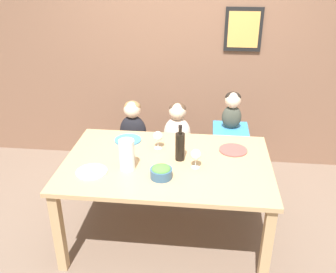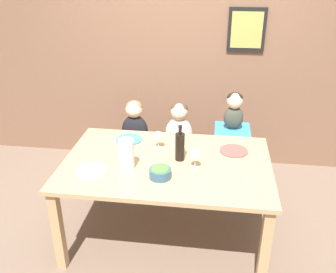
# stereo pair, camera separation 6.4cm
# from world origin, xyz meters

# --- Properties ---
(ground_plane) EXTENTS (14.00, 14.00, 0.00)m
(ground_plane) POSITION_xyz_m (0.00, 0.00, 0.00)
(ground_plane) COLOR #705B4C
(wall_back) EXTENTS (10.00, 0.09, 2.70)m
(wall_back) POSITION_xyz_m (0.00, 1.42, 1.35)
(wall_back) COLOR brown
(wall_back) RESTS_ON ground_plane
(dining_table) EXTENTS (1.62, 1.05, 0.73)m
(dining_table) POSITION_xyz_m (0.00, 0.00, 0.64)
(dining_table) COLOR tan
(dining_table) RESTS_ON ground_plane
(chair_far_left) EXTENTS (0.39, 0.39, 0.45)m
(chair_far_left) POSITION_xyz_m (-0.42, 0.76, 0.38)
(chair_far_left) COLOR silver
(chair_far_left) RESTS_ON ground_plane
(chair_far_center) EXTENTS (0.39, 0.39, 0.45)m
(chair_far_center) POSITION_xyz_m (0.02, 0.76, 0.38)
(chair_far_center) COLOR silver
(chair_far_center) RESTS_ON ground_plane
(chair_right_highchair) EXTENTS (0.33, 0.33, 0.69)m
(chair_right_highchair) POSITION_xyz_m (0.53, 0.76, 0.54)
(chair_right_highchair) COLOR silver
(chair_right_highchair) RESTS_ON ground_plane
(person_child_left) EXTENTS (0.26, 0.17, 0.47)m
(person_child_left) POSITION_xyz_m (-0.42, 0.76, 0.70)
(person_child_left) COLOR black
(person_child_left) RESTS_ON chair_far_left
(person_child_center) EXTENTS (0.26, 0.17, 0.47)m
(person_child_center) POSITION_xyz_m (0.02, 0.76, 0.70)
(person_child_center) COLOR beige
(person_child_center) RESTS_ON chair_far_center
(person_baby_right) EXTENTS (0.18, 0.15, 0.36)m
(person_baby_right) POSITION_xyz_m (0.53, 0.76, 0.90)
(person_baby_right) COLOR #3D4238
(person_baby_right) RESTS_ON chair_right_highchair
(wine_bottle) EXTENTS (0.07, 0.07, 0.30)m
(wine_bottle) POSITION_xyz_m (0.10, 0.05, 0.85)
(wine_bottle) COLOR black
(wine_bottle) RESTS_ON dining_table
(paper_towel_roll) EXTENTS (0.12, 0.12, 0.24)m
(paper_towel_roll) POSITION_xyz_m (-0.28, -0.14, 0.84)
(paper_towel_roll) COLOR white
(paper_towel_roll) RESTS_ON dining_table
(wine_glass_near) EXTENTS (0.08, 0.08, 0.15)m
(wine_glass_near) POSITION_xyz_m (0.22, -0.07, 0.83)
(wine_glass_near) COLOR white
(wine_glass_near) RESTS_ON dining_table
(wine_glass_far) EXTENTS (0.08, 0.08, 0.15)m
(wine_glass_far) POSITION_xyz_m (-0.10, 0.22, 0.83)
(wine_glass_far) COLOR white
(wine_glass_far) RESTS_ON dining_table
(salad_bowl_large) EXTENTS (0.16, 0.16, 0.10)m
(salad_bowl_large) POSITION_xyz_m (-0.01, -0.23, 0.77)
(salad_bowl_large) COLOR #335675
(salad_bowl_large) RESTS_ON dining_table
(dinner_plate_front_left) EXTENTS (0.23, 0.23, 0.01)m
(dinner_plate_front_left) POSITION_xyz_m (-0.54, -0.22, 0.73)
(dinner_plate_front_left) COLOR silver
(dinner_plate_front_left) RESTS_ON dining_table
(dinner_plate_back_left) EXTENTS (0.23, 0.23, 0.01)m
(dinner_plate_back_left) POSITION_xyz_m (-0.38, 0.33, 0.73)
(dinner_plate_back_left) COLOR teal
(dinner_plate_back_left) RESTS_ON dining_table
(dinner_plate_back_right) EXTENTS (0.23, 0.23, 0.01)m
(dinner_plate_back_right) POSITION_xyz_m (0.52, 0.24, 0.73)
(dinner_plate_back_right) COLOR #D14C47
(dinner_plate_back_right) RESTS_ON dining_table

